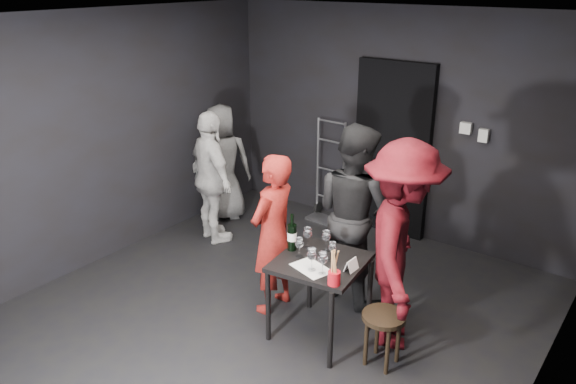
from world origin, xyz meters
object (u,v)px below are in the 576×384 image
Objects in this scene: server_red at (273,232)px; man_maroon at (403,225)px; stool at (383,324)px; tasting_table at (320,270)px; bystander_grey at (222,163)px; breadstick_cup at (334,268)px; hand_truck at (328,202)px; woman_black at (355,199)px; bystander_cream at (211,175)px; wine_bottle at (292,236)px.

man_maroon is at bearing 100.31° from server_red.
server_red is (-1.24, 0.14, 0.42)m from stool.
tasting_table reaches higher than stool.
breadstick_cup is (2.74, -1.69, 0.13)m from bystander_grey.
hand_truck is at bearing 131.38° from stool.
man_maroon is at bearing 164.27° from woman_black.
server_red reaches higher than bystander_grey.
bystander_cream reaches higher than server_red.
wine_bottle is (-0.18, -0.77, -0.15)m from woman_black.
breadstick_cup is at bearing -24.75° from wine_bottle.
server_red is 5.09× the size of breadstick_cup.
woman_black is 2.41m from bystander_grey.
woman_black is at bearing 76.55° from wine_bottle.
tasting_table is at bearing 178.08° from stool.
bystander_grey is at bearing 148.38° from breadstick_cup.
woman_black is 6.57× the size of breadstick_cup.
hand_truck is 1.46m from bystander_grey.
tasting_table is 2.22× the size of wine_bottle.
woman_black is 1.96m from bystander_cream.
man_maroon reaches higher than hand_truck.
stool is 1.31m from server_red.
bystander_grey is (-3.00, 1.07, -0.34)m from man_maroon.
hand_truck is at bearing 172.05° from bystander_grey.
woman_black is (-0.13, 0.78, 0.38)m from tasting_table.
woman_black is at bearing 143.27° from server_red.
hand_truck is 2.59m from tasting_table.
man_maroon reaches higher than bystander_grey.
woman_black reaches higher than breadstick_cup.
man_maroon is at bearing 21.10° from wine_bottle.
stool is 0.28× the size of bystander_cream.
tasting_table is at bearing 115.29° from woman_black.
hand_truck is 3.01m from breadstick_cup.
stool is 0.82m from man_maroon.
bystander_grey is at bearing 45.49° from man_maroon.
bystander_cream is (-2.65, 0.50, -0.27)m from man_maroon.
hand_truck is at bearing 20.74° from man_maroon.
woman_black is at bearing -46.71° from hand_truck.
bystander_cream is at bearing -116.79° from hand_truck.
bystander_grey is (-3.07, 1.44, 0.38)m from stool.
wine_bottle is at bearing 86.16° from man_maroon.
stool is at bearing 149.47° from woman_black.
stool is at bearing -45.53° from hand_truck.
server_red is 1.65m from bystander_cream.
wine_bottle is at bearing 69.38° from server_red.
hand_truck is 2.48m from wine_bottle.
bystander_cream is at bearing 14.04° from woman_black.
man_maroon is at bearing 118.19° from bystander_grey.
man_maroon reaches higher than breadstick_cup.
bystander_grey reaches higher than stool.
woman_black is at bearing 112.18° from breadstick_cup.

